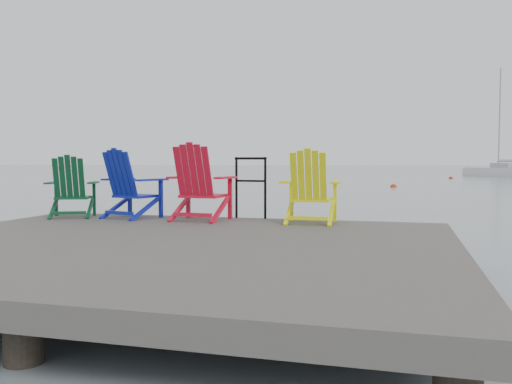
% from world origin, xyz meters
% --- Properties ---
extents(ground, '(400.00, 400.00, 0.00)m').
position_xyz_m(ground, '(0.00, 0.00, 0.00)').
color(ground, gray).
rests_on(ground, ground).
extents(dock, '(6.00, 5.00, 1.40)m').
position_xyz_m(dock, '(0.00, 0.00, 0.35)').
color(dock, '#2A2725').
rests_on(dock, ground).
extents(handrail, '(0.48, 0.04, 0.90)m').
position_xyz_m(handrail, '(0.25, 2.45, 1.04)').
color(handrail, black).
rests_on(handrail, dock).
extents(chair_green, '(0.87, 0.84, 0.90)m').
position_xyz_m(chair_green, '(-2.35, 1.85, 0.95)').
color(chair_green, '#0A3C20').
rests_on(chair_green, dock).
extents(chair_blue, '(0.92, 0.87, 0.99)m').
position_xyz_m(chair_blue, '(-1.46, 1.97, 1.00)').
color(chair_blue, '#0E1D99').
rests_on(chair_blue, dock).
extents(chair_red, '(0.87, 0.81, 1.06)m').
position_xyz_m(chair_red, '(-0.37, 1.96, 1.03)').
color(chair_red, red).
rests_on(chair_red, dock).
extents(chair_yellow, '(0.79, 0.74, 0.97)m').
position_xyz_m(chair_yellow, '(1.21, 1.97, 0.99)').
color(chair_yellow, yellow).
rests_on(chair_yellow, dock).
extents(sailboat_near, '(5.66, 6.73, 9.88)m').
position_xyz_m(sailboat_near, '(10.82, 46.51, 0.36)').
color(sailboat_near, silver).
rests_on(sailboat_near, ground).
extents(buoy_b, '(0.34, 0.34, 0.34)m').
position_xyz_m(buoy_b, '(1.95, 24.02, 0.00)').
color(buoy_b, '#BA270A').
rests_on(buoy_b, ground).
extents(buoy_d, '(0.33, 0.33, 0.33)m').
position_xyz_m(buoy_d, '(6.08, 40.00, 0.00)').
color(buoy_d, red).
rests_on(buoy_d, ground).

